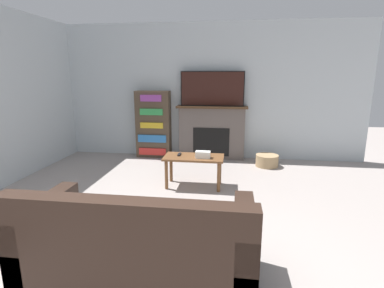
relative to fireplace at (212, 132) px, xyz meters
The scene contains 9 objects.
wall_back 0.86m from the fireplace, 150.63° to the left, with size 6.55×0.06×2.70m.
fireplace is the anchor object (origin of this frame).
tv 0.88m from the fireplace, 90.00° to the right, with size 1.25×0.03×0.68m.
couch 3.94m from the fireplace, 94.37° to the right, with size 1.82×0.87×0.88m.
coffee_table 1.66m from the fireplace, 95.24° to the right, with size 0.90×0.46×0.48m.
tissue_box 1.70m from the fireplace, 90.17° to the right, with size 0.22×0.12×0.10m.
remote_control 1.64m from the fireplace, 103.45° to the right, with size 0.04×0.15×0.02m.
bookshelf 1.22m from the fireplace, behind, with size 0.71×0.29×1.37m.
storage_basket 1.24m from the fireplace, 21.37° to the right, with size 0.42×0.42×0.22m.
Camera 1 is at (0.67, -1.47, 1.69)m, focal length 28.00 mm.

